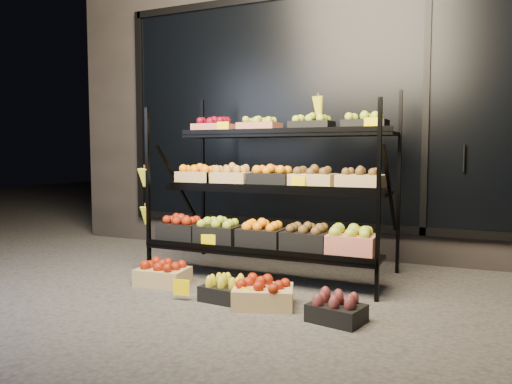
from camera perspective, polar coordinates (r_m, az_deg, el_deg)
The scene contains 9 objects.
ground at distance 4.04m, azimuth -1.65°, elevation -11.32°, with size 24.00×24.00×0.00m, color #514F4C.
building at distance 6.34m, azimuth 8.84°, elevation 10.32°, with size 6.00×2.08×3.50m.
display_rack at distance 4.44m, azimuth 1.59°, elevation 0.47°, with size 2.18×1.02×1.72m.
tag_floor_a at distance 3.83m, azimuth -8.52°, elevation -11.32°, with size 0.13×0.01×0.12m, color #FFE000.
tag_floor_b at distance 3.59m, azimuth -1.45°, elevation -12.37°, with size 0.13×0.01×0.12m, color #FFE000.
floor_crate_left at distance 4.29m, azimuth -10.60°, elevation -9.12°, with size 0.43×0.34×0.20m.
floor_crate_midleft at distance 3.79m, azimuth -3.55°, elevation -11.08°, with size 0.36×0.28×0.18m.
floor_crate_midright at distance 3.63m, azimuth 0.82°, elevation -11.51°, with size 0.50×0.43×0.21m.
floor_crate_right at distance 3.37m, azimuth 9.19°, elevation -13.08°, with size 0.39×0.32×0.18m.
Camera 1 is at (1.71, -3.48, 1.10)m, focal length 35.00 mm.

